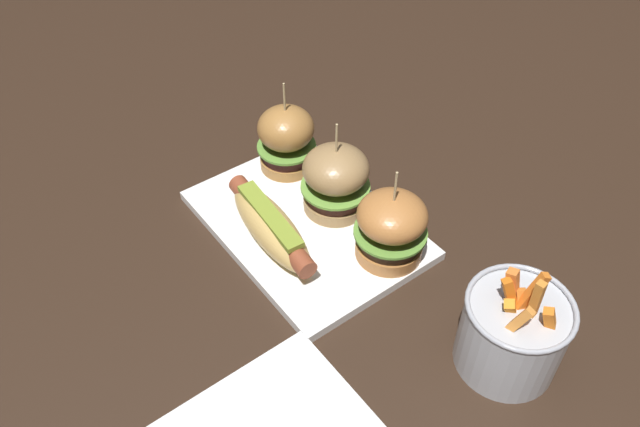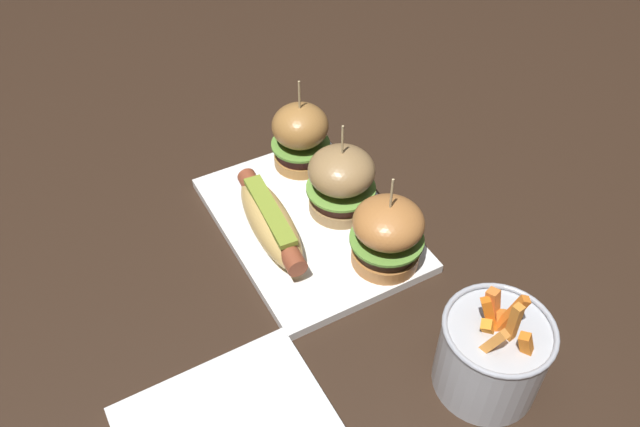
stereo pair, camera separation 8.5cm
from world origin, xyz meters
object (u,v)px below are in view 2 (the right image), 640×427
at_px(slider_center, 341,181).
at_px(slider_right, 387,234).
at_px(slider_left, 300,136).
at_px(platter_main, 309,223).
at_px(hot_dog, 269,219).
at_px(fries_bucket, 491,354).

height_order(slider_center, slider_right, slider_center).
xyz_separation_m(slider_left, slider_center, (0.12, 0.00, -0.00)).
bearing_deg(slider_center, slider_right, 0.52).
xyz_separation_m(platter_main, hot_dog, (-0.00, -0.06, 0.03)).
height_order(platter_main, slider_right, slider_right).
bearing_deg(slider_center, fries_bucket, 1.17).
distance_m(hot_dog, fries_bucket, 0.34).
bearing_deg(slider_left, fries_bucket, 1.23).
relative_size(slider_left, slider_right, 1.04).
xyz_separation_m(slider_center, fries_bucket, (0.32, 0.01, -0.01)).
relative_size(platter_main, slider_left, 2.18).
bearing_deg(fries_bucket, slider_left, -178.77).
bearing_deg(platter_main, hot_dog, -93.39).
bearing_deg(platter_main, slider_center, 89.91).
relative_size(slider_center, slider_right, 1.02).
xyz_separation_m(slider_right, fries_bucket, (0.20, 0.01, -0.01)).
height_order(platter_main, slider_center, slider_center).
xyz_separation_m(slider_left, slider_right, (0.23, 0.00, -0.00)).
xyz_separation_m(hot_dog, fries_bucket, (0.32, 0.12, 0.01)).
bearing_deg(platter_main, fries_bucket, 10.40).
distance_m(hot_dog, slider_center, 0.11).
height_order(hot_dog, fries_bucket, fries_bucket).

